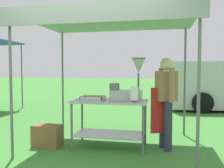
% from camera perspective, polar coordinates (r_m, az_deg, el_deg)
% --- Properties ---
extents(ground_plane, '(70.00, 70.00, 0.00)m').
position_cam_1_polar(ground_plane, '(9.39, 4.95, -5.33)').
color(ground_plane, '#3D7F33').
extents(stall_canopy, '(2.97, 2.20, 2.33)m').
position_cam_1_polar(stall_canopy, '(4.47, -0.27, 14.21)').
color(stall_canopy, slate).
rests_on(stall_canopy, ground).
extents(donut_cart, '(1.33, 0.66, 0.86)m').
position_cam_1_polar(donut_cart, '(4.36, -0.54, -6.87)').
color(donut_cart, '#B7B7BC').
rests_on(donut_cart, ground).
extents(donut_tray, '(0.40, 0.31, 0.07)m').
position_cam_1_polar(donut_tray, '(4.37, -4.54, -3.43)').
color(donut_tray, '#B7B7BC').
rests_on(donut_tray, donut_cart).
extents(donut_fryer, '(0.62, 0.28, 0.75)m').
position_cam_1_polar(donut_fryer, '(4.31, 4.01, -0.35)').
color(donut_fryer, '#B7B7BC').
rests_on(donut_fryer, donut_cart).
extents(menu_sign, '(0.13, 0.05, 0.26)m').
position_cam_1_polar(menu_sign, '(4.09, 5.29, -2.71)').
color(menu_sign, black).
rests_on(menu_sign, donut_cart).
extents(vendor, '(0.46, 0.52, 1.61)m').
position_cam_1_polar(vendor, '(4.35, 12.53, -3.28)').
color(vendor, '#2D3347').
rests_on(vendor, ground).
extents(supply_crate, '(0.53, 0.32, 0.40)m').
position_cam_1_polar(supply_crate, '(4.66, -14.98, -11.70)').
color(supply_crate, brown).
rests_on(supply_crate, ground).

